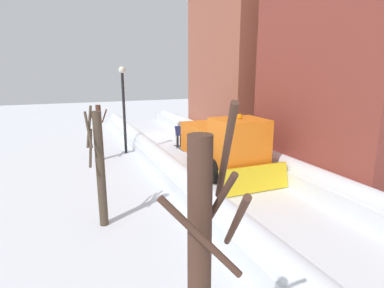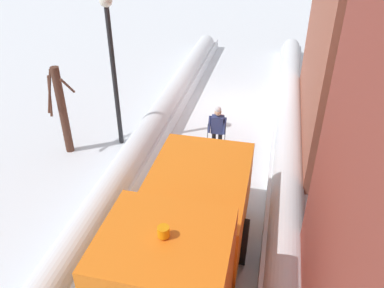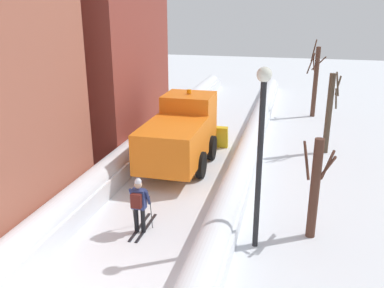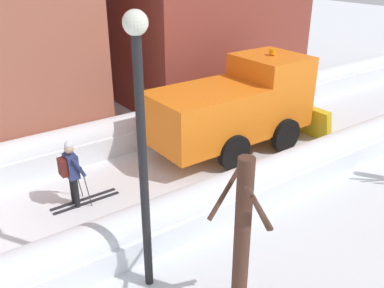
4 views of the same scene
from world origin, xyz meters
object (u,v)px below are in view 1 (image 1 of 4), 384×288
Objects in this scene: bare_tree_mid at (100,168)px; bare_tree_near at (100,132)px; skier at (179,133)px; traffic_light_pole at (222,101)px; plow_truck at (224,144)px; street_lamp at (123,99)px.

bare_tree_near is at bearing -95.97° from bare_tree_mid.
bare_tree_mid reaches higher than skier.
traffic_light_pole is 1.06× the size of bare_tree_mid.
skier is 0.58× the size of bare_tree_near.
bare_tree_mid reaches higher than plow_truck.
bare_tree_near is at bearing -41.04° from plow_truck.
skier is at bearing -123.51° from bare_tree_mid.
street_lamp is at bearing -149.41° from bare_tree_near.
street_lamp is at bearing -56.00° from plow_truck.
bare_tree_near is (8.42, 1.22, -1.30)m from traffic_light_pole.
traffic_light_pole is (-3.02, -5.92, 1.46)m from plow_truck.
bare_tree_near is (5.40, -4.70, 0.16)m from plow_truck.
street_lamp is 9.35m from bare_tree_mid.
skier is 0.46× the size of bare_tree_mid.
traffic_light_pole is 0.80× the size of street_lamp.
traffic_light_pole is at bearing -135.14° from bare_tree_mid.
skier is 3.81m from traffic_light_pole.
bare_tree_near is at bearing 8.23° from traffic_light_pole.
plow_truck is 1.14× the size of street_lamp.
bare_tree_mid is at bearing 27.81° from plow_truck.
street_lamp is 1.33× the size of bare_tree_mid.
traffic_light_pole is (-3.27, -0.18, 1.93)m from skier.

